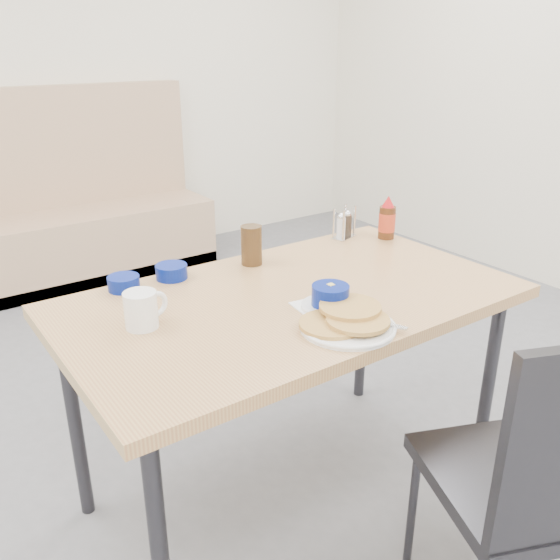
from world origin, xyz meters
TOP-DOWN VIEW (x-y plane):
  - ground at (0.00, 0.00)m, footprint 6.00×6.00m
  - wall_back at (0.00, 2.97)m, footprint 5.00×0.06m
  - booth_bench at (0.00, 2.78)m, footprint 1.90×0.56m
  - dining_table at (0.00, 0.25)m, footprint 1.40×0.80m
  - diner_chair at (0.15, -0.55)m, footprint 0.57×0.57m
  - pancake_plate at (-0.01, -0.02)m, footprint 0.26×0.26m
  - coffee_mug at (-0.46, 0.31)m, footprint 0.13×0.09m
  - grits_setting at (0.03, 0.10)m, footprint 0.20×0.21m
  - creamer_bowl at (-0.40, 0.59)m, footprint 0.10×0.10m
  - butter_bowl at (-0.24, 0.59)m, footprint 0.10×0.10m
  - amber_tumbler at (0.05, 0.55)m, footprint 0.09×0.09m
  - condiment_caddy at (0.51, 0.59)m, footprint 0.12×0.09m
  - syrup_bottle at (0.64, 0.49)m, footprint 0.07×0.07m

SIDE VIEW (x-z plane):
  - ground at x=0.00m, z-range 0.00..0.00m
  - booth_bench at x=0.00m, z-range -0.26..0.96m
  - diner_chair at x=0.15m, z-range 0.08..1.04m
  - dining_table at x=0.00m, z-range 0.32..1.08m
  - pancake_plate at x=-0.01m, z-range 0.76..0.80m
  - creamer_bowl at x=-0.40m, z-range 0.76..0.80m
  - butter_bowl at x=-0.24m, z-range 0.76..0.81m
  - grits_setting at x=0.03m, z-range 0.75..0.83m
  - condiment_caddy at x=0.51m, z-range 0.74..0.87m
  - coffee_mug at x=-0.46m, z-range 0.76..0.86m
  - amber_tumbler at x=0.05m, z-range 0.76..0.90m
  - syrup_bottle at x=0.64m, z-range 0.75..0.92m
  - wall_back at x=0.00m, z-range 0.00..2.80m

